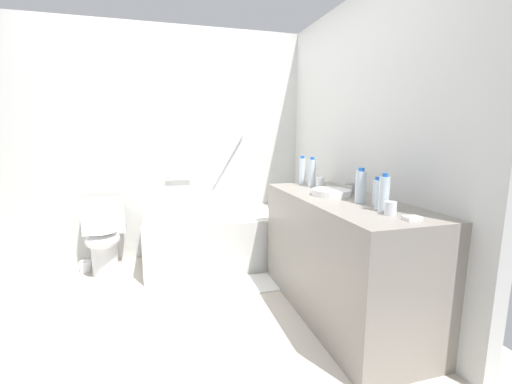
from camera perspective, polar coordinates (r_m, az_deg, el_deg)
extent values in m
plane|color=beige|center=(2.86, -13.09, -18.00)|extent=(3.92, 3.92, 0.00)
cube|color=silver|center=(3.76, -14.82, 7.72)|extent=(3.32, 0.10, 2.41)
cube|color=silver|center=(3.00, 16.33, 7.14)|extent=(0.10, 2.75, 2.41)
cube|color=silver|center=(3.56, -4.76, -7.70)|extent=(1.66, 0.77, 0.51)
cube|color=white|center=(3.50, -4.81, -4.36)|extent=(1.36, 0.56, 0.09)
cylinder|color=silver|center=(3.65, 5.18, -2.45)|extent=(0.09, 0.03, 0.03)
cylinder|color=silver|center=(3.76, -4.66, 5.55)|extent=(0.35, 0.03, 0.55)
cylinder|color=silver|center=(3.72, -12.89, 2.38)|extent=(0.27, 0.03, 0.03)
cylinder|color=white|center=(3.58, -24.12, -9.76)|extent=(0.23, 0.23, 0.35)
ellipsoid|color=white|center=(3.48, -24.40, -7.29)|extent=(0.32, 0.39, 0.15)
ellipsoid|color=white|center=(3.46, -24.50, -5.87)|extent=(0.31, 0.37, 0.02)
cube|color=white|center=(3.67, -24.26, -3.64)|extent=(0.40, 0.19, 0.35)
cylinder|color=#A5A5AA|center=(3.63, -24.46, -0.90)|extent=(0.03, 0.03, 0.01)
cube|color=gray|center=(2.60, 13.97, -10.47)|extent=(0.60, 1.56, 0.87)
cylinder|color=white|center=(2.57, 12.55, -0.04)|extent=(0.29, 0.29, 0.04)
cylinder|color=#A4A4A9|center=(2.66, 16.06, 0.51)|extent=(0.02, 0.02, 0.08)
cylinder|color=#A4A4A9|center=(2.63, 15.32, 1.31)|extent=(0.08, 0.02, 0.02)
cylinder|color=#A4A4A9|center=(2.61, 16.73, -0.16)|extent=(0.03, 0.03, 0.04)
cylinder|color=#A4A4A9|center=(2.71, 15.37, 0.27)|extent=(0.03, 0.03, 0.04)
cylinder|color=silver|center=(2.93, 9.41, 3.14)|extent=(0.06, 0.06, 0.23)
cylinder|color=blue|center=(2.91, 9.48, 5.63)|extent=(0.03, 0.03, 0.02)
cylinder|color=silver|center=(2.28, 19.70, -0.14)|extent=(0.06, 0.06, 0.16)
cylinder|color=blue|center=(2.27, 19.84, 2.15)|extent=(0.03, 0.03, 0.02)
cylinder|color=silver|center=(3.05, 7.80, 3.46)|extent=(0.06, 0.06, 0.23)
cylinder|color=blue|center=(3.04, 7.85, 5.85)|extent=(0.03, 0.03, 0.02)
cylinder|color=silver|center=(2.21, 20.18, -0.38)|extent=(0.07, 0.07, 0.17)
cylinder|color=blue|center=(2.19, 20.33, 2.10)|extent=(0.04, 0.04, 0.02)
cylinder|color=silver|center=(2.11, 20.75, -0.37)|extent=(0.06, 0.06, 0.21)
cylinder|color=blue|center=(2.10, 20.94, 2.69)|extent=(0.03, 0.03, 0.02)
cylinder|color=silver|center=(2.33, 17.19, 0.82)|extent=(0.07, 0.07, 0.21)
cylinder|color=blue|center=(2.32, 17.34, 3.64)|extent=(0.04, 0.04, 0.02)
cylinder|color=white|center=(2.81, 10.76, 1.42)|extent=(0.07, 0.07, 0.10)
cylinder|color=white|center=(2.05, 21.71, -2.57)|extent=(0.07, 0.07, 0.08)
cube|color=white|center=(1.99, 24.81, -4.02)|extent=(0.09, 0.06, 0.02)
cube|color=white|center=(3.12, 0.18, -15.13)|extent=(0.55, 0.37, 0.01)
cylinder|color=white|center=(3.74, -26.78, -11.11)|extent=(0.11, 0.11, 0.11)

